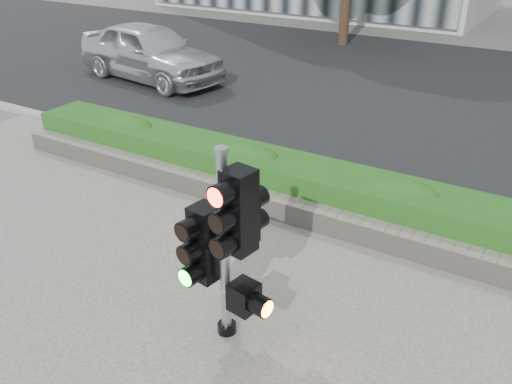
{
  "coord_description": "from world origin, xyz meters",
  "views": [
    {
      "loc": [
        3.32,
        -4.79,
        4.38
      ],
      "look_at": [
        0.07,
        0.6,
        1.14
      ],
      "focal_mm": 38.0,
      "sensor_mm": 36.0,
      "label": 1
    }
  ],
  "objects": [
    {
      "name": "curb",
      "position": [
        0.0,
        3.15,
        0.06
      ],
      "size": [
        60.0,
        0.25,
        0.12
      ],
      "primitive_type": "cube",
      "color": "gray",
      "rests_on": "ground"
    },
    {
      "name": "road",
      "position": [
        0.0,
        10.0,
        0.01
      ],
      "size": [
        60.0,
        13.0,
        0.02
      ],
      "primitive_type": "cube",
      "color": "black",
      "rests_on": "ground"
    },
    {
      "name": "ground",
      "position": [
        0.0,
        0.0,
        0.0
      ],
      "size": [
        120.0,
        120.0,
        0.0
      ],
      "primitive_type": "plane",
      "color": "#51514C",
      "rests_on": "ground"
    },
    {
      "name": "traffic_signal",
      "position": [
        0.55,
        -0.76,
        1.31
      ],
      "size": [
        0.83,
        0.65,
        2.32
      ],
      "rotation": [
        0.0,
        0.0,
        -0.16
      ],
      "color": "black",
      "rests_on": "sidewalk"
    },
    {
      "name": "hedge",
      "position": [
        0.0,
        2.55,
        0.37
      ],
      "size": [
        12.0,
        1.0,
        0.68
      ],
      "primitive_type": "cube",
      "color": "#3E942D",
      "rests_on": "sidewalk"
    },
    {
      "name": "stone_wall",
      "position": [
        0.0,
        1.9,
        0.2
      ],
      "size": [
        12.0,
        0.32,
        0.34
      ],
      "primitive_type": "cube",
      "color": "gray",
      "rests_on": "sidewalk"
    },
    {
      "name": "car_silver",
      "position": [
        -7.4,
        7.09,
        0.83
      ],
      "size": [
        5.02,
        2.65,
        1.63
      ],
      "primitive_type": "imported",
      "rotation": [
        0.0,
        0.0,
        1.41
      ],
      "color": "silver",
      "rests_on": "road"
    }
  ]
}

